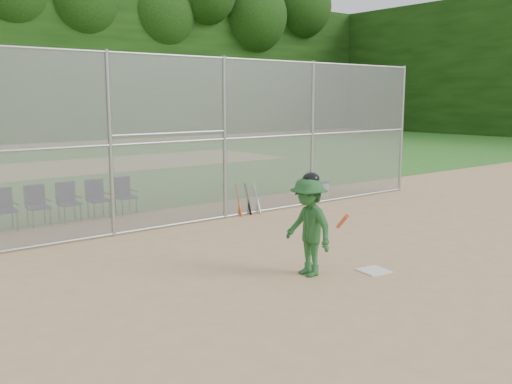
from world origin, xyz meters
TOP-DOWN VIEW (x-y plane):
  - ground at (0.00, 0.00)m, footprint 100.00×100.00m
  - grass_strip at (0.00, 18.00)m, footprint 100.00×100.00m
  - dirt_patch_far at (0.00, 18.00)m, footprint 24.00×24.00m
  - backstop_fence at (0.00, 5.00)m, footprint 16.09×0.09m
  - treeline at (0.00, 20.00)m, footprint 81.00×60.00m
  - home_plate at (0.45, -0.25)m, footprint 0.53×0.53m
  - batter_at_plate at (-0.59, 0.33)m, footprint 1.03×1.31m
  - water_cooler at (5.25, 5.77)m, footprint 0.38×0.38m
  - spare_bats at (1.75, 5.04)m, footprint 0.66×0.35m
  - chair_2 at (-3.70, 7.05)m, footprint 0.54×0.52m
  - chair_3 at (-2.95, 7.05)m, footprint 0.54×0.52m
  - chair_4 at (-2.21, 7.05)m, footprint 0.54×0.52m
  - chair_5 at (-1.46, 7.05)m, footprint 0.54×0.52m
  - chair_6 at (-0.71, 7.05)m, footprint 0.54×0.52m

SIDE VIEW (x-z plane):
  - ground at x=0.00m, z-range 0.00..0.00m
  - grass_strip at x=0.00m, z-range 0.01..0.01m
  - dirt_patch_far at x=0.00m, z-range 0.01..0.01m
  - home_plate at x=0.45m, z-range 0.00..0.02m
  - water_cooler at x=5.25m, z-range 0.00..0.48m
  - spare_bats at x=1.75m, z-range 0.00..0.83m
  - chair_2 at x=-3.70m, z-range 0.00..0.96m
  - chair_3 at x=-2.95m, z-range 0.00..0.96m
  - chair_4 at x=-2.21m, z-range 0.00..0.96m
  - chair_5 at x=-1.46m, z-range 0.00..0.96m
  - chair_6 at x=-0.71m, z-range 0.00..0.96m
  - batter_at_plate at x=-0.59m, z-range -0.03..1.75m
  - backstop_fence at x=0.00m, z-range 0.07..4.07m
  - treeline at x=0.00m, z-range 0.00..11.00m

